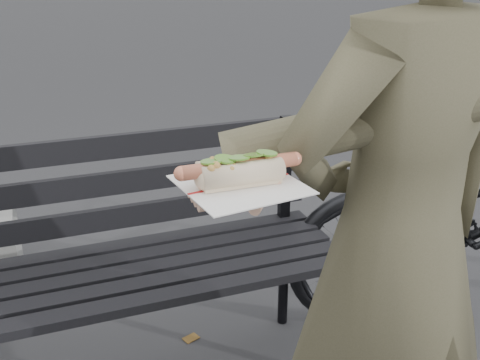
# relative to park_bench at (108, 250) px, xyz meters

# --- Properties ---
(park_bench) EXTENTS (1.50, 0.44, 0.88)m
(park_bench) POSITION_rel_park_bench_xyz_m (0.00, 0.00, 0.00)
(park_bench) COLOR black
(park_bench) RESTS_ON ground
(person) EXTENTS (0.66, 0.48, 1.67)m
(person) POSITION_rel_park_bench_xyz_m (0.54, -0.78, 0.31)
(person) COLOR #484730
(person) RESTS_ON ground
(held_hotdog) EXTENTS (0.62, 0.30, 0.20)m
(held_hotdog) POSITION_rel_park_bench_xyz_m (0.34, -0.80, 0.58)
(held_hotdog) COLOR #484730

